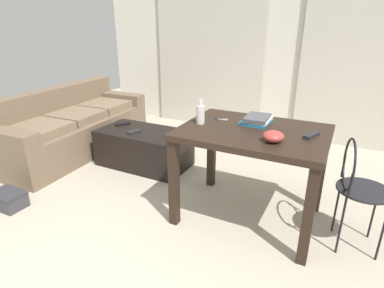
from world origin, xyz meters
The scene contains 15 objects.
ground_plane centered at (0.00, 1.41, 0.00)m, with size 8.71×8.71×0.00m, color #B2A893.
wall_back centered at (0.00, 3.63, 1.34)m, with size 5.78×0.10×2.68m, color silver.
curtains centered at (0.00, 3.54, 1.10)m, with size 3.95×0.03×2.20m.
couch centered at (-2.23, 1.76, 0.31)m, with size 0.93×2.12×0.79m.
coffee_table centered at (-1.13, 1.80, 0.21)m, with size 1.04×0.57×0.42m.
craft_table centered at (0.28, 1.34, 0.68)m, with size 1.13×0.85×0.80m.
wire_chair centered at (1.05, 1.32, 0.54)m, with size 0.38×0.40×0.85m.
bottle_near centered at (-0.16, 1.29, 0.88)m, with size 0.07×0.07×0.20m.
bowl centered at (0.48, 1.14, 0.84)m, with size 0.15×0.15×0.08m, color #9E3833.
book_stack centered at (0.26, 1.51, 0.83)m, with size 0.23×0.29×0.06m.
tv_remote_on_table centered at (0.71, 1.37, 0.81)m, with size 0.05×0.17×0.03m, color #232326.
scissors centered at (-0.06, 1.46, 0.80)m, with size 0.12×0.06×0.00m.
tv_remote_primary centered at (-1.47, 1.87, 0.43)m, with size 0.05×0.18×0.02m, color black.
tv_remote_secondary centered at (-1.18, 1.70, 0.43)m, with size 0.05×0.16×0.02m, color #232326.
shoebox centered at (-1.71, 0.48, 0.08)m, with size 0.31×0.21×0.15m.
Camera 1 is at (0.90, -0.96, 1.59)m, focal length 29.28 mm.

